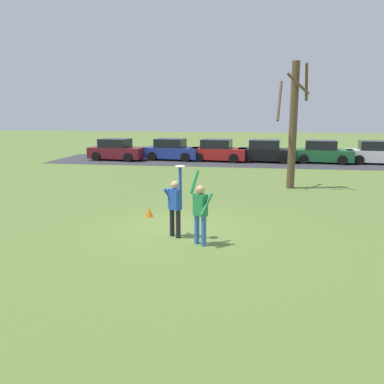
{
  "coord_description": "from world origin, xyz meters",
  "views": [
    {
      "loc": [
        2.21,
        -11.59,
        3.59
      ],
      "look_at": [
        0.37,
        -0.02,
        1.23
      ],
      "focal_mm": 37.57,
      "sensor_mm": 36.0,
      "label": 1
    }
  ],
  "objects": [
    {
      "name": "person_catcher",
      "position": [
        -0.04,
        -0.57,
        0.98
      ],
      "size": [
        0.57,
        0.54,
        2.08
      ],
      "rotation": [
        0.0,
        0.0,
        -0.62
      ],
      "color": "black",
      "rests_on": "ground_plane"
    },
    {
      "name": "parking_strip",
      "position": [
        1.44,
        17.64,
        0.0
      ],
      "size": [
        28.19,
        6.4,
        0.01
      ],
      "primitive_type": "cube",
      "color": "#38383D",
      "rests_on": "ground_plane"
    },
    {
      "name": "person_defender",
      "position": [
        0.78,
        -1.16,
        0.98
      ],
      "size": [
        0.65,
        0.63,
        2.05
      ],
      "rotation": [
        0.0,
        0.0,
        2.52
      ],
      "color": "#3366B7",
      "rests_on": "ground_plane"
    },
    {
      "name": "bare_tree_tall",
      "position": [
        3.88,
        7.73,
        3.08
      ],
      "size": [
        1.46,
        1.44,
        5.82
      ],
      "color": "brown",
      "rests_on": "ground_plane"
    },
    {
      "name": "frisbee_disc",
      "position": [
        0.14,
        -0.7,
        2.09
      ],
      "size": [
        0.27,
        0.27,
        0.02
      ],
      "primitive_type": "cylinder",
      "color": "white",
      "rests_on": "person_catcher"
    },
    {
      "name": "parked_car_white",
      "position": [
        10.54,
        17.99,
        0.73
      ],
      "size": [
        4.26,
        2.35,
        1.59
      ],
      "rotation": [
        0.0,
        0.0,
        -0.1
      ],
      "color": "white",
      "rests_on": "ground_plane"
    },
    {
      "name": "ground_plane",
      "position": [
        0.0,
        0.0,
        0.0
      ],
      "size": [
        120.0,
        120.0,
        0.0
      ],
      "primitive_type": "plane",
      "color": "olive"
    },
    {
      "name": "parked_car_maroon",
      "position": [
        -8.1,
        17.26,
        0.73
      ],
      "size": [
        4.26,
        2.35,
        1.59
      ],
      "rotation": [
        0.0,
        0.0,
        -0.1
      ],
      "color": "maroon",
      "rests_on": "ground_plane"
    },
    {
      "name": "field_cone_orange",
      "position": [
        -1.37,
        1.5,
        0.16
      ],
      "size": [
        0.26,
        0.26,
        0.32
      ],
      "primitive_type": "cone",
      "color": "orange",
      "rests_on": "ground_plane"
    },
    {
      "name": "parked_car_red",
      "position": [
        -0.53,
        17.78,
        0.73
      ],
      "size": [
        4.26,
        2.35,
        1.59
      ],
      "rotation": [
        0.0,
        0.0,
        -0.1
      ],
      "color": "red",
      "rests_on": "ground_plane"
    },
    {
      "name": "parked_car_green",
      "position": [
        6.85,
        17.89,
        0.73
      ],
      "size": [
        4.26,
        2.35,
        1.59
      ],
      "rotation": [
        0.0,
        0.0,
        -0.1
      ],
      "color": "#1E6633",
      "rests_on": "ground_plane"
    },
    {
      "name": "parked_car_black",
      "position": [
        2.95,
        17.82,
        0.73
      ],
      "size": [
        4.26,
        2.35,
        1.59
      ],
      "rotation": [
        0.0,
        0.0,
        -0.1
      ],
      "color": "black",
      "rests_on": "ground_plane"
    },
    {
      "name": "parked_car_blue",
      "position": [
        -4.02,
        17.94,
        0.73
      ],
      "size": [
        4.26,
        2.35,
        1.59
      ],
      "rotation": [
        0.0,
        0.0,
        -0.1
      ],
      "color": "#233893",
      "rests_on": "ground_plane"
    }
  ]
}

